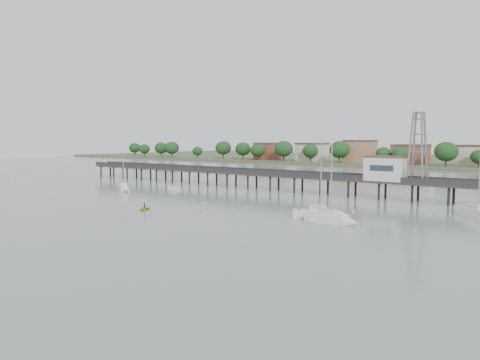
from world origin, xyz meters
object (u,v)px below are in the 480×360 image
Objects in this scene: lattice_tower at (418,148)px; sailboat_d at (335,220)px; yellow_dinghy at (144,210)px; pier at (286,176)px; sailboat_c at (326,214)px; white_tender at (175,189)px; sailboat_b at (124,189)px.

lattice_tower is 34.63m from sailboat_d.
sailboat_d reaches higher than yellow_dinghy.
pier is 44.60m from sailboat_d.
lattice_tower is 31.52m from sailboat_c.
lattice_tower is at bearing 5.70° from white_tender.
sailboat_d is 56.23m from white_tender.
sailboat_c reaches higher than white_tender.
sailboat_d is 5.08m from sailboat_c.
lattice_tower is (31.50, 0.00, 7.31)m from pier.
white_tender is (-23.49, -15.24, -3.42)m from pier.
white_tender is at bearing 158.99° from sailboat_d.
yellow_dinghy is (-33.75, -8.74, -0.64)m from sailboat_d.
pier reaches higher than white_tender.
pier is 9.68× the size of lattice_tower.
pier is 14.62× the size of sailboat_b.
sailboat_b is at bearing -139.61° from white_tender.
sailboat_c is 32.72m from yellow_dinghy.
white_tender is at bearing -147.04° from pier.
lattice_tower is 5.24× the size of yellow_dinghy.
sailboat_c is (26.37, -29.29, -3.16)m from pier.
sailboat_b is at bearing 169.71° from sailboat_d.
lattice_tower is 55.82m from yellow_dinghy.
yellow_dinghy is (-35.39, -41.71, -11.10)m from lattice_tower.
yellow_dinghy is (27.52, -17.00, -0.66)m from sailboat_b.
sailboat_c is at bearing -99.93° from lattice_tower.
sailboat_b is (-31.40, -24.72, -3.14)m from pier.
white_tender is at bearing 134.09° from sailboat_c.
yellow_dinghy is (-30.26, -12.43, -0.64)m from sailboat_c.
sailboat_b is at bearing -158.55° from lattice_tower.
pier is 32.34m from lattice_tower.
lattice_tower is at bearing 84.54° from sailboat_d.
sailboat_d is 61.82m from sailboat_b.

